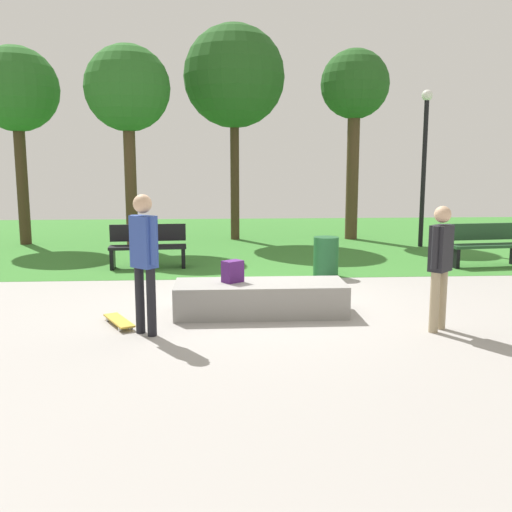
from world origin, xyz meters
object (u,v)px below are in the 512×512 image
object	(u,v)px
skater_performing_trick	(144,253)
trash_bin	(326,257)
concrete_ledge	(260,298)
park_bench_center_lawn	(148,245)
park_bench_by_oak	(484,244)
tree_young_birch	(355,90)
skateboard_by_ledge	(119,321)
tree_slender_maple	(16,92)
skater_watching	(440,259)
backpack_on_ledge	(233,271)
lamp_post	(425,152)
tree_tall_oak	(234,77)
tree_leaning_ash	(128,91)

from	to	relation	value
skater_performing_trick	trash_bin	world-z (taller)	skater_performing_trick
concrete_ledge	trash_bin	xyz separation A→B (m)	(1.48, 2.75, 0.15)
park_bench_center_lawn	trash_bin	world-z (taller)	park_bench_center_lawn
skater_performing_trick	trash_bin	xyz separation A→B (m)	(3.03, 3.69, -0.69)
skater_performing_trick	trash_bin	size ratio (longest dim) A/B	2.34
trash_bin	park_bench_center_lawn	bearing A→B (deg)	162.02
concrete_ledge	park_bench_center_lawn	size ratio (longest dim) A/B	1.53
park_bench_by_oak	tree_young_birch	world-z (taller)	tree_young_birch
skateboard_by_ledge	tree_slender_maple	world-z (taller)	tree_slender_maple
concrete_ledge	skater_watching	world-z (taller)	skater_watching
concrete_ledge	backpack_on_ledge	xyz separation A→B (m)	(-0.40, 0.06, 0.39)
skater_watching	lamp_post	world-z (taller)	lamp_post
skateboard_by_ledge	concrete_ledge	bearing A→B (deg)	14.04
skateboard_by_ledge	park_bench_by_oak	world-z (taller)	park_bench_by_oak
trash_bin	tree_young_birch	bearing A→B (deg)	72.26
park_bench_by_oak	tree_slender_maple	bearing A→B (deg)	159.72
skater_performing_trick	tree_young_birch	bearing A→B (deg)	62.47
park_bench_by_oak	skater_performing_trick	bearing A→B (deg)	-145.32
tree_tall_oak	trash_bin	size ratio (longest dim) A/B	7.73
park_bench_by_oak	tree_tall_oak	world-z (taller)	tree_tall_oak
tree_tall_oak	tree_slender_maple	xyz separation A→B (m)	(-5.75, -0.64, -0.50)
concrete_ledge	skater_performing_trick	distance (m)	2.00
backpack_on_ledge	tree_tall_oak	bearing A→B (deg)	-129.23
concrete_ledge	tree_young_birch	bearing A→B (deg)	68.54
park_bench_center_lawn	lamp_post	bearing A→B (deg)	21.28
skateboard_by_ledge	tree_slender_maple	size ratio (longest dim) A/B	0.15
skater_watching	skateboard_by_ledge	size ratio (longest dim) A/B	2.06
park_bench_by_oak	trash_bin	distance (m)	3.72
tree_tall_oak	backpack_on_ledge	bearing A→B (deg)	-91.77
tree_slender_maple	trash_bin	bearing A→B (deg)	-33.93
tree_young_birch	backpack_on_ledge	bearing A→B (deg)	-113.98
skater_watching	park_bench_center_lawn	distance (m)	6.61
skateboard_by_ledge	tree_young_birch	distance (m)	11.01
backpack_on_ledge	park_bench_by_oak	world-z (taller)	park_bench_by_oak
skateboard_by_ledge	tree_young_birch	world-z (taller)	tree_young_birch
skater_performing_trick	tree_tall_oak	xyz separation A→B (m)	(1.40, 9.29, 3.48)
tree_slender_maple	trash_bin	size ratio (longest dim) A/B	6.74
skateboard_by_ledge	tree_tall_oak	world-z (taller)	tree_tall_oak
concrete_ledge	trash_bin	distance (m)	3.13
park_bench_center_lawn	tree_slender_maple	size ratio (longest dim) A/B	0.31
skater_watching	park_bench_by_oak	distance (m)	5.46
skater_watching	lamp_post	size ratio (longest dim) A/B	0.41
tree_tall_oak	tree_leaning_ash	distance (m)	3.16
trash_bin	backpack_on_ledge	bearing A→B (deg)	-125.00
park_bench_center_lawn	tree_leaning_ash	bearing A→B (deg)	104.54
skater_performing_trick	skateboard_by_ledge	world-z (taller)	skater_performing_trick
park_bench_by_oak	park_bench_center_lawn	world-z (taller)	same
park_bench_by_oak	lamp_post	distance (m)	3.56
tree_leaning_ash	tree_young_birch	bearing A→B (deg)	12.77
skater_watching	trash_bin	xyz separation A→B (m)	(-0.80, 3.76, -0.58)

